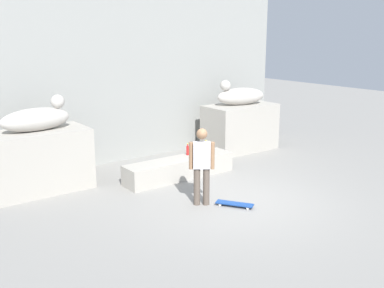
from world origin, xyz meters
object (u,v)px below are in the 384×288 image
statue_reclining_left (37,118)px  statue_reclining_right (240,96)px  skateboard (235,204)px  bottle_orange (206,147)px  bottle_red (188,150)px  skater (202,163)px

statue_reclining_left → statue_reclining_right: bearing=-3.5°
skateboard → bottle_orange: size_ratio=2.36×
statue_reclining_left → bottle_orange: bearing=-18.5°
statue_reclining_right → bottle_red: 3.11m
bottle_red → bottle_orange: bottle_orange is taller
statue_reclining_right → bottle_orange: (-2.18, -1.08, -1.07)m
skater → bottle_red: (1.05, 1.94, -0.29)m
bottle_red → skater: bearing=-118.5°
skater → skateboard: (0.49, -0.52, -0.86)m
bottle_red → statue_reclining_left: bearing=163.6°
skateboard → bottle_orange: bearing=-58.1°
statue_reclining_left → skater: bearing=-54.3°
statue_reclining_left → bottle_red: (3.46, -1.02, -1.08)m
statue_reclining_left → skater: size_ratio=0.98×
statue_reclining_left → bottle_red: bearing=-19.9°
bottle_orange → skateboard: bearing=-115.0°
bottle_red → bottle_orange: (0.56, -0.06, 0.01)m
statue_reclining_left → skateboard: bearing=-53.7°
statue_reclining_left → bottle_orange: 4.30m
statue_reclining_right → skateboard: (-3.30, -3.49, -1.64)m
statue_reclining_right → bottle_red: statue_reclining_right is taller
statue_reclining_right → bottle_red: size_ratio=5.48×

